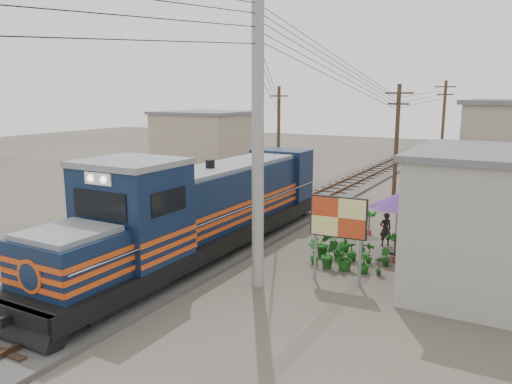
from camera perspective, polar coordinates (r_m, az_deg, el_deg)
The scene contains 14 objects.
ground at distance 19.62m, azimuth -8.16°, elevation -8.18°, with size 120.00×120.00×0.00m, color #473F35.
ballast at distance 27.87m, azimuth 4.36°, elevation -2.10°, with size 3.60×70.00×0.16m, color #595651.
track at distance 27.83m, azimuth 4.37°, elevation -1.74°, with size 1.15×70.00×0.12m.
locomotive at distance 20.05m, azimuth -6.19°, elevation -2.26°, with size 3.14×17.12×4.24m.
utility_pole_main at distance 16.24m, azimuth 0.20°, elevation 6.00°, with size 0.40×0.40×10.00m.
wooden_pole_mid at distance 29.59m, azimuth 15.75°, elevation 5.36°, with size 1.60×0.24×7.00m.
wooden_pole_far at distance 43.22m, azimuth 20.59°, elevation 7.11°, with size 1.60×0.24×7.50m.
wooden_pole_left at distance 36.62m, azimuth 2.60°, elevation 6.80°, with size 1.60×0.24×7.00m.
power_lines at distance 25.86m, azimuth 2.87°, elevation 13.60°, with size 9.65×19.00×3.30m.
shophouse_left at distance 37.55m, azimuth -5.67°, elevation 5.23°, with size 6.30×6.30×5.20m.
billboard at distance 17.26m, azimuth 9.40°, elevation -3.16°, with size 1.97×0.25×3.04m.
market_umbrella at distance 20.85m, azimuth 15.88°, elevation -0.96°, with size 3.05×3.05×2.54m.
vendor at distance 22.25m, azimuth 14.58°, elevation -4.13°, with size 0.53×0.35×1.46m, color black.
plant_nursery at distance 19.79m, azimuth 9.67°, elevation -6.68°, with size 3.12×3.20×1.10m.
Camera 1 is at (11.33, -14.65, 6.47)m, focal length 35.00 mm.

